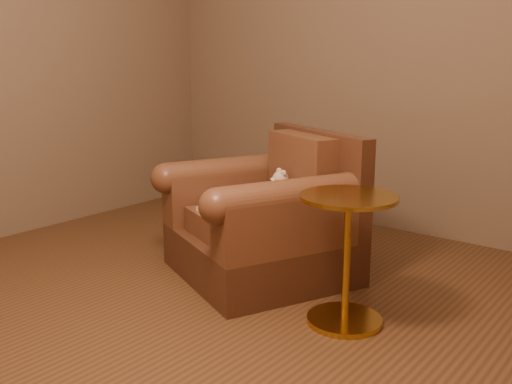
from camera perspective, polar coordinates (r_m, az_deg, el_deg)
The scene contains 5 objects.
floor at distance 2.71m, azimuth -5.76°, elevation -13.23°, with size 4.00×4.00×0.00m, color brown.
armchair at distance 3.21m, azimuth 1.12°, elevation -2.91°, with size 1.16×1.14×0.80m.
teddy_bear at distance 3.22m, azimuth 2.14°, elevation 0.00°, with size 0.16×0.18×0.22m.
guidebook at distance 3.08m, azimuth -2.89°, elevation -1.97°, with size 0.35×0.25×0.03m.
side_table at distance 2.64m, azimuth 9.05°, elevation -6.29°, with size 0.44×0.44×0.61m.
Camera 1 is at (1.71, -1.73, 1.20)m, focal length 40.00 mm.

